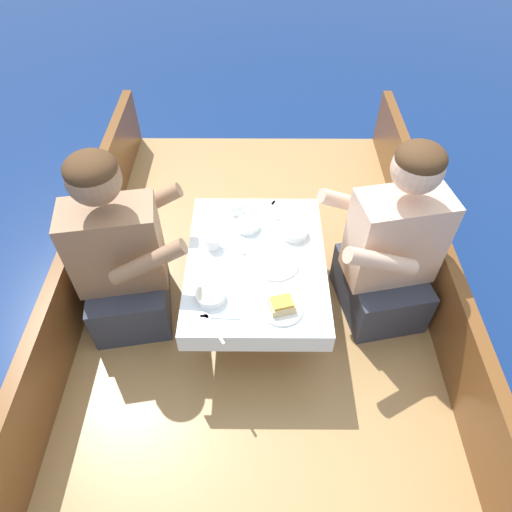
{
  "coord_description": "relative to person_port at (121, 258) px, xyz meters",
  "views": [
    {
      "loc": [
        0.01,
        -1.47,
        2.27
      ],
      "look_at": [
        0.0,
        -0.08,
        0.74
      ],
      "focal_mm": 32.0,
      "sensor_mm": 36.0,
      "label": 1
    }
  ],
  "objects": [
    {
      "name": "cockpit_table",
      "position": [
        0.62,
        0.0,
        -0.04
      ],
      "size": [
        0.63,
        0.84,
        0.39
      ],
      "color": "#B2B2B7",
      "rests_on": "boat_deck"
    },
    {
      "name": "utensil_knife_starboard",
      "position": [
        0.45,
        -0.37,
        -0.0
      ],
      "size": [
        0.1,
        0.15,
        0.0
      ],
      "rotation": [
        0.0,
        0.0,
        2.11
      ],
      "color": "silver",
      "rests_on": "cockpit_table"
    },
    {
      "name": "utensil_spoon_port",
      "position": [
        0.7,
        0.24,
        -0.0
      ],
      "size": [
        0.11,
        0.15,
        0.01
      ],
      "rotation": [
        0.0,
        0.0,
        0.97
      ],
      "color": "silver",
      "rests_on": "cockpit_table"
    },
    {
      "name": "bowl_center_far",
      "position": [
        0.58,
        0.21,
        0.02
      ],
      "size": [
        0.11,
        0.11,
        0.04
      ],
      "color": "white",
      "rests_on": "cockpit_table"
    },
    {
      "name": "bowl_starboard_near",
      "position": [
        0.8,
        0.16,
        0.02
      ],
      "size": [
        0.13,
        0.13,
        0.04
      ],
      "color": "white",
      "rests_on": "cockpit_table"
    },
    {
      "name": "boat_deck",
      "position": [
        0.62,
        0.09,
        -0.56
      ],
      "size": [
        1.85,
        2.96,
        0.34
      ],
      "primitive_type": "cube",
      "color": "#A87F4C",
      "rests_on": "ground_plane"
    },
    {
      "name": "plate_bread",
      "position": [
        0.71,
        -0.03,
        -0.0
      ],
      "size": [
        0.21,
        0.21,
        0.01
      ],
      "color": "white",
      "rests_on": "cockpit_table"
    },
    {
      "name": "bowl_port_near",
      "position": [
        0.43,
        -0.22,
        0.02
      ],
      "size": [
        0.13,
        0.13,
        0.04
      ],
      "color": "white",
      "rests_on": "cockpit_table"
    },
    {
      "name": "sandwich",
      "position": [
        0.72,
        -0.28,
        0.03
      ],
      "size": [
        0.12,
        0.1,
        0.05
      ],
      "rotation": [
        0.0,
        0.0,
        0.25
      ],
      "color": "#E0BC7F",
      "rests_on": "plate_sandwich"
    },
    {
      "name": "ground_plane",
      "position": [
        0.62,
        0.09,
        -0.73
      ],
      "size": [
        60.0,
        60.0,
        0.0
      ],
      "primitive_type": "plane",
      "color": "navy"
    },
    {
      "name": "plate_sandwich",
      "position": [
        0.72,
        -0.28,
        -0.0
      ],
      "size": [
        0.18,
        0.18,
        0.01
      ],
      "color": "white",
      "rests_on": "cockpit_table"
    },
    {
      "name": "utensil_fork_starboard",
      "position": [
        0.68,
        0.34,
        -0.0
      ],
      "size": [
        0.09,
        0.16,
        0.0
      ],
      "rotation": [
        0.0,
        0.0,
        1.09
      ],
      "color": "silver",
      "rests_on": "cockpit_table"
    },
    {
      "name": "gunwale_port",
      "position": [
        -0.28,
        0.09,
        -0.2
      ],
      "size": [
        0.06,
        2.96,
        0.38
      ],
      "primitive_type": "cube",
      "color": "brown",
      "rests_on": "boat_deck"
    },
    {
      "name": "utensil_spoon_center",
      "position": [
        0.54,
        -0.0,
        -0.0
      ],
      "size": [
        0.07,
        0.17,
        0.01
      ],
      "rotation": [
        0.0,
        0.0,
        1.29
      ],
      "color": "silver",
      "rests_on": "cockpit_table"
    },
    {
      "name": "person_starboard",
      "position": [
        1.23,
        0.04,
        0.0
      ],
      "size": [
        0.58,
        0.53,
        0.97
      ],
      "rotation": [
        0.0,
        0.0,
        3.34
      ],
      "color": "#333847",
      "rests_on": "boat_deck"
    },
    {
      "name": "person_port",
      "position": [
        0.0,
        0.0,
        0.0
      ],
      "size": [
        0.57,
        0.51,
        0.95
      ],
      "rotation": [
        0.0,
        0.0,
        0.17
      ],
      "color": "#333847",
      "rests_on": "boat_deck"
    },
    {
      "name": "coffee_cup_starboard",
      "position": [
        0.52,
        0.32,
        0.03
      ],
      "size": [
        0.1,
        0.07,
        0.06
      ],
      "color": "white",
      "rests_on": "cockpit_table"
    },
    {
      "name": "gunwale_starboard",
      "position": [
        1.51,
        0.09,
        -0.2
      ],
      "size": [
        0.06,
        2.96,
        0.38
      ],
      "primitive_type": "cube",
      "color": "brown",
      "rests_on": "boat_deck"
    },
    {
      "name": "coffee_cup_port",
      "position": [
        0.42,
        0.08,
        0.03
      ],
      "size": [
        0.09,
        0.06,
        0.06
      ],
      "color": "white",
      "rests_on": "cockpit_table"
    },
    {
      "name": "utensil_fork_port",
      "position": [
        0.46,
        -0.32,
        -0.0
      ],
      "size": [
        0.17,
        0.03,
        0.0
      ],
      "rotation": [
        0.0,
        0.0,
        3.08
      ],
      "color": "silver",
      "rests_on": "cockpit_table"
    }
  ]
}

